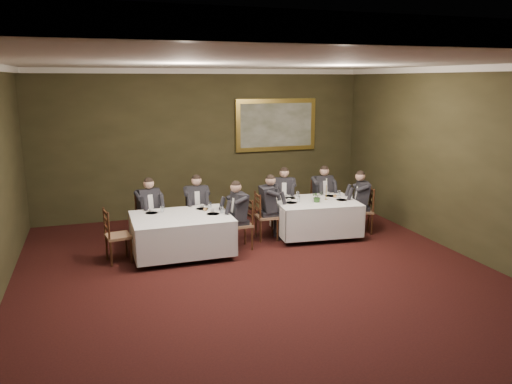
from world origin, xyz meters
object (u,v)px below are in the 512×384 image
chair_sec_backright (197,224)px  candlestick (326,192)px  chair_sec_endleft (118,247)px  chair_main_backleft (283,213)px  table_second (181,232)px  table_main (315,215)px  diner_sec_endright (240,223)px  chair_main_endleft (266,226)px  diner_sec_backright (197,214)px  chair_main_endright (362,220)px  centerpiece (317,196)px  painting (276,125)px  diner_main_endright (362,209)px  diner_main_backright (322,202)px  diner_main_endleft (267,215)px  diner_sec_backleft (149,218)px  chair_sec_endright (241,234)px  chair_sec_backleft (149,229)px  chair_main_backright (321,211)px  diner_main_backleft (284,204)px

chair_sec_backright → candlestick: (2.66, -0.63, 0.65)m
chair_sec_endleft → candlestick: bearing=85.0°
chair_main_backleft → table_second: bearing=43.7°
table_main → diner_sec_endright: size_ratio=1.35×
diner_sec_endright → chair_main_backleft: bearing=-53.1°
chair_main_endleft → diner_sec_backright: bearing=-108.9°
chair_main_endright → diner_sec_backright: (-3.48, 0.75, 0.23)m
centerpiece → painting: painting is taller
table_main → table_second: size_ratio=0.99×
table_second → diner_main_endright: diner_main_endright is taller
diner_sec_endright → centerpiece: bearing=-88.3°
diner_main_backright → chair_sec_backright: diner_main_backright is taller
diner_main_endleft → chair_sec_endleft: size_ratio=1.35×
diner_sec_backright → centerpiece: (2.39, -0.75, 0.38)m
painting → centerpiece: bearing=-90.5°
diner_sec_backleft → centerpiece: diner_sec_backleft is taller
diner_main_backright → chair_sec_endright: 2.54m
chair_sec_backleft → chair_sec_backright: same height
chair_main_backleft → chair_main_endleft: size_ratio=1.00×
chair_main_endleft → candlestick: (1.32, -0.08, 0.65)m
diner_sec_backleft → diner_sec_endright: size_ratio=1.00×
chair_sec_endleft → centerpiece: bearing=83.5°
diner_sec_backleft → chair_main_backleft: bearing=170.0°
chair_main_endleft → chair_sec_endleft: 3.02m
chair_main_backright → chair_sec_backright: bearing=3.7°
chair_main_backright → diner_sec_backleft: 3.95m
chair_main_backright → chair_sec_backleft: 3.94m
chair_sec_backleft → chair_sec_endright: 1.91m
chair_sec_endright → chair_sec_backleft: bearing=56.6°
diner_sec_backright → chair_sec_endright: (0.68, -0.93, -0.23)m
diner_main_backleft → diner_main_endright: bearing=163.1°
diner_main_backright → chair_sec_backleft: (-3.94, -0.17, -0.23)m
candlestick → diner_main_endleft: bearing=176.5°
chair_main_backleft → diner_main_endright: size_ratio=0.74×
chair_main_backright → chair_main_endleft: same height
chair_main_endleft → chair_main_endright: size_ratio=1.00×
chair_main_backleft → chair_sec_backleft: same height
diner_main_endleft → table_second: bearing=-74.9°
chair_sec_endleft → chair_main_backright: bearing=94.5°
chair_main_endleft → painting: painting is taller
diner_sec_endright → chair_sec_endleft: size_ratio=1.35×
chair_sec_endright → candlestick: size_ratio=2.11×
diner_main_backleft → table_second: bearing=43.6°
painting → chair_sec_endright: bearing=-122.5°
diner_sec_backleft → chair_sec_backright: (0.99, 0.02, -0.23)m
chair_sec_endright → painting: size_ratio=0.48×
chair_main_endleft → candlestick: candlestick is taller
chair_main_backleft → diner_sec_backleft: size_ratio=0.74×
chair_sec_endright → chair_sec_backright: bearing=31.5°
chair_main_endleft → diner_sec_backright: 1.46m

